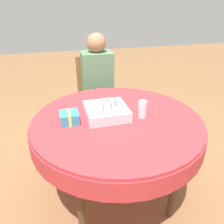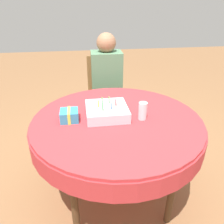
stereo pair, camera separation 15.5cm
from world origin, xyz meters
name	(u,v)px [view 1 (the left image)]	position (x,y,z in m)	size (l,w,h in m)	color
ground_plane	(116,191)	(0.00, 0.00, 0.00)	(12.00, 12.00, 0.00)	#8C603D
dining_table	(117,128)	(0.00, 0.00, 0.64)	(1.23, 1.23, 0.73)	#BC3338
chair	(97,95)	(0.04, 0.99, 0.49)	(0.47, 0.47, 0.92)	brown
person	(98,80)	(0.04, 0.89, 0.71)	(0.33, 0.35, 1.19)	#9E7051
birthday_cake	(106,111)	(-0.07, 0.05, 0.76)	(0.30, 0.30, 0.13)	silver
drinking_glass	(142,109)	(0.18, -0.03, 0.79)	(0.06, 0.06, 0.13)	silver
gift_box	(69,118)	(-0.33, 0.02, 0.76)	(0.12, 0.13, 0.08)	teal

